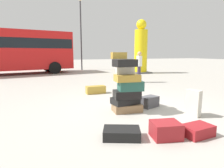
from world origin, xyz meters
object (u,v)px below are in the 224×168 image
at_px(suitcase_tower, 127,88).
at_px(suitcase_cream_foreground_far, 193,103).
at_px(lamp_post, 81,23).
at_px(suitcase_black_behind_tower, 122,133).
at_px(parked_bus, 11,49).
at_px(suitcase_maroon_foreground_near, 166,130).
at_px(suitcase_tan_left_side, 96,90).
at_px(yellow_dummy_statue, 141,50).
at_px(person_bearded_onlooker, 139,64).
at_px(suitcase_maroon_right_side, 197,130).
at_px(suitcase_charcoal_upright_blue, 149,102).

distance_m(suitcase_tower, suitcase_cream_foreground_far, 1.70).
distance_m(suitcase_tower, lamp_post, 13.48).
relative_size(suitcase_black_behind_tower, parked_bus, 0.08).
xyz_separation_m(suitcase_maroon_foreground_near, suitcase_tan_left_side, (-0.17, 4.22, -0.00)).
distance_m(suitcase_tower, yellow_dummy_statue, 10.09).
relative_size(suitcase_cream_foreground_far, parked_bus, 0.08).
height_order(person_bearded_onlooker, yellow_dummy_statue, yellow_dummy_statue).
bearing_deg(yellow_dummy_statue, lamp_post, 130.68).
xyz_separation_m(suitcase_black_behind_tower, parked_bus, (-3.30, 12.52, 1.74)).
bearing_deg(yellow_dummy_statue, suitcase_cream_foreground_far, -111.56).
bearing_deg(parked_bus, person_bearded_onlooker, -55.20).
relative_size(suitcase_tan_left_side, lamp_post, 0.12).
relative_size(suitcase_maroon_right_side, person_bearded_onlooker, 0.34).
bearing_deg(suitcase_tan_left_side, suitcase_tower, -87.58).
height_order(parked_bus, lamp_post, lamp_post).
bearing_deg(suitcase_charcoal_upright_blue, yellow_dummy_statue, 43.36).
relative_size(suitcase_tower, yellow_dummy_statue, 0.39).
distance_m(suitcase_black_behind_tower, parked_bus, 13.07).
bearing_deg(suitcase_black_behind_tower, suitcase_tower, 84.56).
distance_m(suitcase_maroon_foreground_near, yellow_dummy_statue, 11.62).
xyz_separation_m(suitcase_cream_foreground_far, suitcase_maroon_foreground_near, (-1.39, -0.80, -0.18)).
xyz_separation_m(suitcase_maroon_right_side, yellow_dummy_statue, (4.52, 10.44, 1.70)).
bearing_deg(suitcase_cream_foreground_far, suitcase_charcoal_upright_blue, 100.35).
bearing_deg(suitcase_cream_foreground_far, yellow_dummy_statue, 50.39).
bearing_deg(suitcase_tan_left_side, suitcase_maroon_foreground_near, -88.64).
distance_m(suitcase_maroon_foreground_near, suitcase_tan_left_side, 4.23).
bearing_deg(person_bearded_onlooker, lamp_post, -127.01).
height_order(suitcase_black_behind_tower, person_bearded_onlooker, person_bearded_onlooker).
xyz_separation_m(suitcase_cream_foreground_far, suitcase_tan_left_side, (-1.55, 3.43, -0.18)).
relative_size(suitcase_charcoal_upright_blue, person_bearded_onlooker, 0.32).
height_order(suitcase_tan_left_side, parked_bus, parked_bus).
xyz_separation_m(yellow_dummy_statue, lamp_post, (-3.73, 4.34, 2.36)).
height_order(suitcase_black_behind_tower, lamp_post, lamp_post).
xyz_separation_m(suitcase_black_behind_tower, suitcase_maroon_right_side, (1.39, -0.41, 0.01)).
distance_m(yellow_dummy_statue, parked_bus, 9.55).
xyz_separation_m(yellow_dummy_statue, parked_bus, (-9.22, 2.50, 0.03)).
bearing_deg(person_bearded_onlooker, suitcase_charcoal_upright_blue, 19.55).
distance_m(suitcase_maroon_foreground_near, lamp_post, 15.24).
xyz_separation_m(suitcase_tower, suitcase_black_behind_tower, (-0.75, -1.43, -0.55)).
bearing_deg(parked_bus, lamp_post, 7.99).
bearing_deg(lamp_post, yellow_dummy_statue, -49.32).
bearing_deg(suitcase_cream_foreground_far, lamp_post, 71.85).
xyz_separation_m(suitcase_cream_foreground_far, suitcase_maroon_right_side, (-0.77, -0.94, -0.22)).
xyz_separation_m(suitcase_cream_foreground_far, suitcase_charcoal_upright_blue, (-0.59, 1.08, -0.17)).
distance_m(suitcase_tower, parked_bus, 11.87).
xyz_separation_m(suitcase_maroon_foreground_near, suitcase_charcoal_upright_blue, (0.80, 1.88, 0.00)).
relative_size(parked_bus, lamp_post, 1.37).
bearing_deg(parked_bus, suitcase_tower, -80.52).
relative_size(suitcase_tower, suitcase_charcoal_upright_blue, 3.04).
height_order(suitcase_tower, parked_bus, parked_bus).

